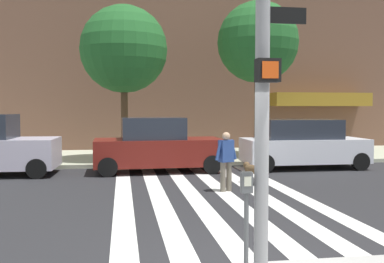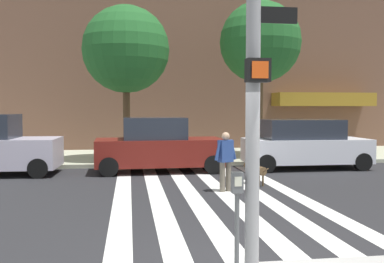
{
  "view_description": "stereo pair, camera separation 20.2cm",
  "coord_description": "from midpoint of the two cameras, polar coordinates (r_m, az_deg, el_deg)",
  "views": [
    {
      "loc": [
        -1.82,
        -5.81,
        2.3
      ],
      "look_at": [
        0.22,
        6.99,
        1.6
      ],
      "focal_mm": 41.07,
      "sensor_mm": 36.0,
      "label": 1
    },
    {
      "loc": [
        -1.62,
        -5.84,
        2.3
      ],
      "look_at": [
        0.22,
        6.99,
        1.6
      ],
      "focal_mm": 41.07,
      "sensor_mm": 36.0,
      "label": 2
    }
  ],
  "objects": [
    {
      "name": "crosswalk_stripes",
      "position": [
        11.83,
        2.56,
        -8.12
      ],
      "size": [
        4.95,
        10.55,
        0.01
      ],
      "color": "silver",
      "rests_on": "ground_plane"
    },
    {
      "name": "parked_car_behind_first",
      "position": [
        15.86,
        -4.05,
        -1.92
      ],
      "size": [
        4.57,
        2.14,
        1.96
      ],
      "color": "maroon",
      "rests_on": "ground_plane"
    },
    {
      "name": "dog_on_leash",
      "position": [
        13.34,
        8.56,
        -4.96
      ],
      "size": [
        0.55,
        1.09,
        0.65
      ],
      "color": "brown",
      "rests_on": "ground_plane"
    },
    {
      "name": "traffic_light_pole",
      "position": [
        5.6,
        9.29,
        15.6
      ],
      "size": [
        0.74,
        0.46,
        5.8
      ],
      "color": "gray",
      "rests_on": "sidewalk_near"
    },
    {
      "name": "sidewalk_far",
      "position": [
        20.17,
        -3.23,
        -3.26
      ],
      "size": [
        80.0,
        6.0,
        0.15
      ],
      "primitive_type": "cube",
      "color": "#AEB196",
      "rests_on": "ground_plane"
    },
    {
      "name": "street_tree_middle",
      "position": [
        19.95,
        9.15,
        11.36
      ],
      "size": [
        3.58,
        3.58,
        6.85
      ],
      "color": "#4C3823",
      "rests_on": "sidewalk_far"
    },
    {
      "name": "street_tree_nearest",
      "position": [
        18.44,
        -8.26,
        10.47
      ],
      "size": [
        3.57,
        3.57,
        6.33
      ],
      "color": "#4C3823",
      "rests_on": "sidewalk_far"
    },
    {
      "name": "pedestrian_dog_walker",
      "position": [
        12.1,
        4.86,
        -3.46
      ],
      "size": [
        0.69,
        0.36,
        1.64
      ],
      "color": "#6B6051",
      "rests_on": "ground_plane"
    },
    {
      "name": "parked_car_third_in_line",
      "position": [
        17.17,
        14.73,
        -1.62
      ],
      "size": [
        4.61,
        2.01,
        1.86
      ],
      "color": "silver",
      "rests_on": "ground_plane"
    },
    {
      "name": "ground_plane",
      "position": [
        11.76,
        0.4,
        -8.21
      ],
      "size": [
        160.0,
        160.0,
        0.0
      ],
      "primitive_type": "plane",
      "color": "#232326"
    },
    {
      "name": "parking_meter_curbside",
      "position": [
        5.58,
        6.92,
        -10.13
      ],
      "size": [
        0.14,
        0.11,
        1.36
      ],
      "color": "#515456",
      "rests_on": "sidewalk_near"
    }
  ]
}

